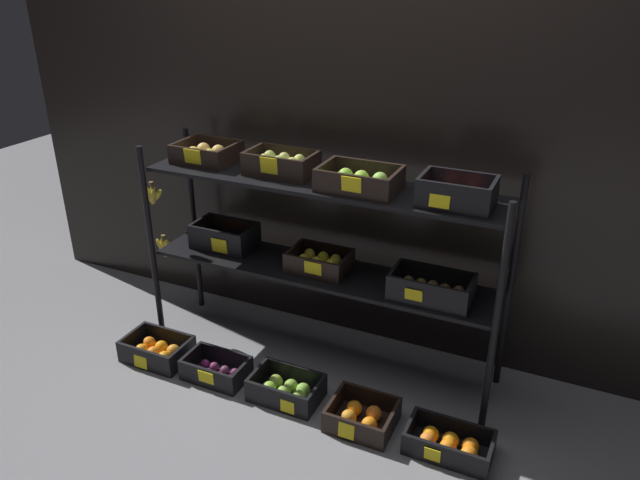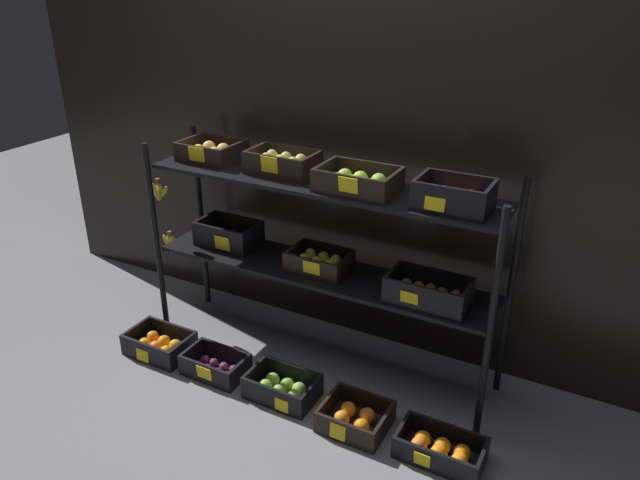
% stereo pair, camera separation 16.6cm
% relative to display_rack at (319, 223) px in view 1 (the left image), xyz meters
% --- Properties ---
extents(ground_plane, '(10.00, 10.00, 0.00)m').
position_rel_display_rack_xyz_m(ground_plane, '(0.00, 0.00, -0.80)').
color(ground_plane, gray).
extents(storefront_wall, '(4.21, 0.12, 2.12)m').
position_rel_display_rack_xyz_m(storefront_wall, '(0.00, 0.40, 0.26)').
color(storefront_wall, black).
rests_on(storefront_wall, ground_plane).
extents(display_rack, '(1.94, 0.42, 1.14)m').
position_rel_display_rack_xyz_m(display_rack, '(0.00, 0.00, 0.00)').
color(display_rack, black).
rests_on(display_rack, ground_plane).
extents(crate_ground_orange, '(0.35, 0.24, 0.12)m').
position_rel_display_rack_xyz_m(crate_ground_orange, '(-0.79, -0.37, -0.75)').
color(crate_ground_orange, black).
rests_on(crate_ground_orange, ground_plane).
extents(crate_ground_plum, '(0.33, 0.21, 0.12)m').
position_rel_display_rack_xyz_m(crate_ground_plum, '(-0.41, -0.38, -0.75)').
color(crate_ground_plum, black).
rests_on(crate_ground_plum, ground_plane).
extents(crate_ground_apple_green, '(0.34, 0.23, 0.12)m').
position_rel_display_rack_xyz_m(crate_ground_apple_green, '(-0.00, -0.37, -0.75)').
color(crate_ground_apple_green, black).
rests_on(crate_ground_apple_green, ground_plane).
extents(crate_ground_right_orange, '(0.30, 0.27, 0.11)m').
position_rel_display_rack_xyz_m(crate_ground_right_orange, '(0.40, -0.39, -0.75)').
color(crate_ground_right_orange, black).
rests_on(crate_ground_right_orange, ground_plane).
extents(crate_ground_rightmost_orange, '(0.37, 0.21, 0.11)m').
position_rel_display_rack_xyz_m(crate_ground_rightmost_orange, '(0.81, -0.40, -0.75)').
color(crate_ground_rightmost_orange, black).
rests_on(crate_ground_rightmost_orange, ground_plane).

